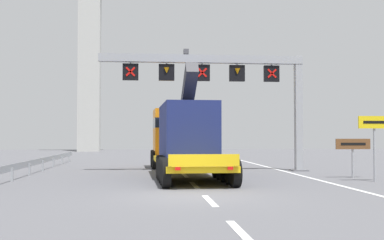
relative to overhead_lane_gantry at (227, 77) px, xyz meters
name	(u,v)px	position (x,y,z in m)	size (l,w,h in m)	color
ground	(193,196)	(-2.98, -10.95, -5.35)	(112.00, 112.00, 0.00)	#5B5B60
lane_markings	(178,169)	(-2.59, 2.27, -5.34)	(0.20, 41.05, 0.01)	silver
edge_line_right	(278,170)	(3.22, 1.05, -5.35)	(0.20, 63.00, 0.01)	silver
overhead_lane_gantry	(227,77)	(0.00, 0.00, 0.00)	(11.81, 0.90, 6.89)	#9EA0A5
heavy_haul_truck_yellow	(182,136)	(-2.64, -1.01, -3.36)	(3.36, 14.12, 5.30)	yellow
exit_sign_yellow	(375,132)	(5.43, -6.68, -3.17)	(1.49, 0.15, 2.87)	#9EA0A5
tourist_info_sign_brown	(353,148)	(5.27, -4.79, -3.91)	(1.70, 0.15, 1.87)	#9EA0A5
guardrail_left	(36,163)	(-10.44, -0.38, -4.79)	(0.13, 25.14, 0.76)	#999EA3
bridge_pylon_distant	(90,17)	(-11.90, 36.22, 12.21)	(9.00, 2.00, 34.33)	#B7B7B2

